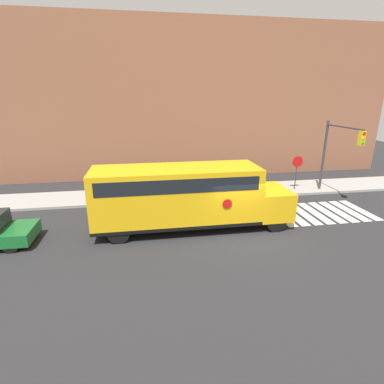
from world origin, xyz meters
TOP-DOWN VIEW (x-y plane):
  - ground_plane at (0.00, 0.00)m, footprint 60.00×60.00m
  - sidewalk_strip at (0.00, 6.50)m, footprint 44.00×3.00m
  - building_backdrop at (0.00, 13.00)m, footprint 32.00×4.00m
  - crosswalk_stripes at (5.54, 2.00)m, footprint 5.40×3.20m
  - school_bus at (-2.37, 1.21)m, footprint 9.58×2.57m
  - stop_sign at (5.99, 5.96)m, footprint 0.74×0.10m
  - traffic_light at (7.72, 4.55)m, footprint 0.28×3.50m

SIDE VIEW (x-z plane):
  - ground_plane at x=0.00m, z-range 0.00..0.00m
  - crosswalk_stripes at x=5.54m, z-range 0.00..0.01m
  - sidewalk_strip at x=0.00m, z-range 0.00..0.15m
  - stop_sign at x=5.99m, z-range 0.41..2.87m
  - school_bus at x=-2.37m, z-range 0.22..3.32m
  - traffic_light at x=7.72m, z-range 0.82..5.59m
  - building_backdrop at x=0.00m, z-range 0.00..11.79m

